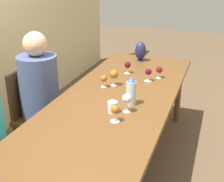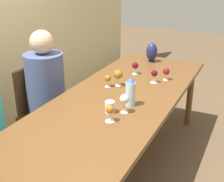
% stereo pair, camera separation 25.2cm
% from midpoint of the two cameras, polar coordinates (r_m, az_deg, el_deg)
% --- Properties ---
extents(ground_plane, '(14.00, 14.00, 0.00)m').
position_cam_midpoint_polar(ground_plane, '(2.93, 2.18, -16.17)').
color(ground_plane, brown).
extents(dining_table, '(2.98, 0.95, 0.76)m').
position_cam_midpoint_polar(dining_table, '(2.55, 2.40, -3.77)').
color(dining_table, brown).
rests_on(dining_table, ground_plane).
extents(water_bottle, '(0.08, 0.08, 0.24)m').
position_cam_midpoint_polar(water_bottle, '(2.47, 6.32, -0.24)').
color(water_bottle, '#ADCCD6').
rests_on(water_bottle, dining_table).
extents(water_tumbler, '(0.08, 0.08, 0.09)m').
position_cam_midpoint_polar(water_tumbler, '(2.37, 2.65, -3.01)').
color(water_tumbler, silver).
rests_on(water_tumbler, dining_table).
extents(vase, '(0.13, 0.13, 0.22)m').
position_cam_midpoint_polar(vase, '(3.64, 9.27, 7.03)').
color(vase, '#1E234C').
rests_on(vase, dining_table).
extents(wine_glass_0, '(0.07, 0.07, 0.13)m').
position_cam_midpoint_polar(wine_glass_0, '(3.00, 10.15, 3.07)').
color(wine_glass_0, silver).
rests_on(wine_glass_0, dining_table).
extents(wine_glass_1, '(0.08, 0.08, 0.15)m').
position_cam_midpoint_polar(wine_glass_1, '(2.87, 3.68, 2.97)').
color(wine_glass_1, silver).
rests_on(wine_glass_1, dining_table).
extents(wine_glass_2, '(0.07, 0.07, 0.12)m').
position_cam_midpoint_polar(wine_glass_2, '(3.21, 6.53, 4.55)').
color(wine_glass_2, silver).
rests_on(wine_glass_2, dining_table).
extents(wine_glass_4, '(0.07, 0.07, 0.15)m').
position_cam_midpoint_polar(wine_glass_4, '(2.35, 5.37, -1.59)').
color(wine_glass_4, silver).
rests_on(wine_glass_4, dining_table).
extents(wine_glass_5, '(0.07, 0.07, 0.12)m').
position_cam_midpoint_polar(wine_glass_5, '(3.09, 12.22, 3.42)').
color(wine_glass_5, silver).
rests_on(wine_glass_5, dining_table).
extents(wine_glass_6, '(0.07, 0.07, 0.13)m').
position_cam_midpoint_polar(wine_glass_6, '(2.22, 2.88, -3.61)').
color(wine_glass_6, silver).
rests_on(wine_glass_6, dining_table).
extents(wine_glass_7, '(0.06, 0.06, 0.12)m').
position_cam_midpoint_polar(wine_glass_7, '(2.85, 1.76, 2.25)').
color(wine_glass_7, silver).
rests_on(wine_glass_7, dining_table).
extents(chair_far, '(0.44, 0.44, 0.90)m').
position_cam_midpoint_polar(chair_far, '(3.16, -10.51, -3.19)').
color(chair_far, brown).
rests_on(chair_far, ground_plane).
extents(person_far, '(0.36, 0.36, 1.27)m').
position_cam_midpoint_polar(person_far, '(3.04, -9.47, -0.18)').
color(person_far, '#2D2D38').
rests_on(person_far, ground_plane).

